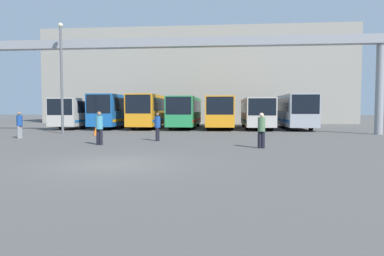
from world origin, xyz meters
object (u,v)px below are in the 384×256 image
(bus_slot_1, at_px, (118,109))
(bus_slot_5, at_px, (256,111))
(lamp_post, at_px, (62,74))
(pedestrian_near_center, at_px, (261,129))
(traffic_cone, at_px, (96,130))
(bus_slot_4, at_px, (221,110))
(bus_slot_2, at_px, (151,109))
(bus_slot_6, at_px, (292,110))
(pedestrian_near_left, at_px, (158,126))
(bus_slot_0, at_px, (86,111))
(bus_slot_3, at_px, (185,110))
(pedestrian_near_right, at_px, (99,127))
(pedestrian_far_center, at_px, (20,124))

(bus_slot_1, xyz_separation_m, bus_slot_5, (14.37, -0.27, -0.20))
(bus_slot_5, xyz_separation_m, lamp_post, (-15.97, -8.77, 2.99))
(pedestrian_near_center, bearing_deg, lamp_post, -30.72)
(pedestrian_near_center, height_order, traffic_cone, pedestrian_near_center)
(traffic_cone, bearing_deg, bus_slot_1, 98.85)
(bus_slot_4, bearing_deg, bus_slot_2, -175.34)
(bus_slot_4, relative_size, bus_slot_6, 1.01)
(bus_slot_5, height_order, pedestrian_near_center, bus_slot_5)
(bus_slot_4, relative_size, pedestrian_near_center, 6.60)
(bus_slot_4, distance_m, bus_slot_6, 7.18)
(pedestrian_near_left, bearing_deg, bus_slot_0, 45.71)
(bus_slot_1, xyz_separation_m, pedestrian_near_left, (7.09, -14.44, -1.00))
(pedestrian_near_left, distance_m, lamp_post, 10.90)
(bus_slot_1, relative_size, pedestrian_near_center, 6.26)
(traffic_cone, bearing_deg, bus_slot_4, 49.11)
(bus_slot_0, xyz_separation_m, pedestrian_near_left, (10.68, -14.75, -0.80))
(bus_slot_3, bearing_deg, traffic_cone, -118.70)
(bus_slot_1, relative_size, pedestrian_near_left, 6.39)
(bus_slot_2, relative_size, bus_slot_5, 1.00)
(bus_slot_4, bearing_deg, traffic_cone, -130.89)
(bus_slot_2, relative_size, bus_slot_6, 0.91)
(bus_slot_5, relative_size, pedestrian_near_center, 5.95)
(bus_slot_1, xyz_separation_m, bus_slot_6, (17.96, 0.25, -0.03))
(pedestrian_near_right, distance_m, lamp_post, 10.69)
(bus_slot_0, bearing_deg, bus_slot_1, -5.01)
(bus_slot_4, height_order, bus_slot_6, bus_slot_6)
(pedestrian_near_right, bearing_deg, bus_slot_1, 117.57)
(bus_slot_5, bearing_deg, traffic_cone, -141.86)
(bus_slot_2, xyz_separation_m, bus_slot_3, (3.59, 0.18, -0.11))
(pedestrian_far_center, bearing_deg, bus_slot_5, -35.16)
(pedestrian_near_left, height_order, pedestrian_far_center, pedestrian_far_center)
(pedestrian_near_right, xyz_separation_m, lamp_post, (-6.01, 8.02, 3.73))
(bus_slot_5, bearing_deg, pedestrian_near_center, -94.48)
(traffic_cone, bearing_deg, pedestrian_near_right, -67.49)
(bus_slot_3, distance_m, bus_slot_5, 7.19)
(bus_slot_2, xyz_separation_m, pedestrian_near_right, (0.81, -16.77, -0.94))
(bus_slot_0, relative_size, bus_slot_2, 1.12)
(pedestrian_near_left, distance_m, pedestrian_far_center, 9.51)
(pedestrian_far_center, bearing_deg, traffic_cone, -34.50)
(bus_slot_0, bearing_deg, pedestrian_near_right, -65.28)
(bus_slot_3, height_order, bus_slot_6, bus_slot_6)
(bus_slot_1, relative_size, pedestrian_far_center, 6.26)
(bus_slot_4, bearing_deg, pedestrian_near_center, -83.01)
(bus_slot_4, relative_size, traffic_cone, 16.28)
(bus_slot_1, height_order, pedestrian_near_left, bus_slot_1)
(bus_slot_2, xyz_separation_m, bus_slot_6, (14.37, 0.54, -0.03))
(bus_slot_4, bearing_deg, bus_slot_1, -178.42)
(traffic_cone, bearing_deg, bus_slot_6, 32.81)
(bus_slot_0, distance_m, lamp_post, 10.02)
(bus_slot_3, relative_size, pedestrian_near_left, 6.27)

